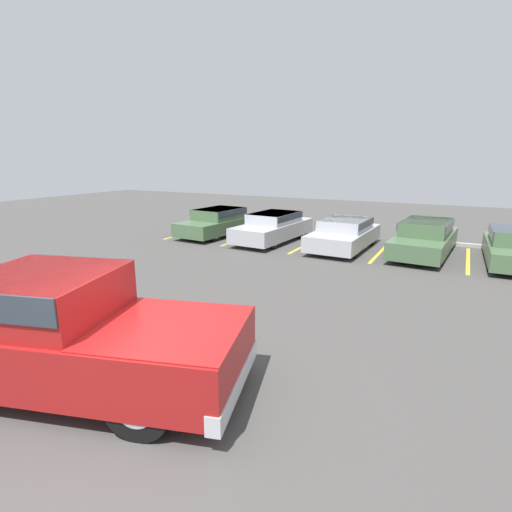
{
  "coord_description": "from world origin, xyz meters",
  "views": [
    {
      "loc": [
        3.77,
        -3.45,
        3.48
      ],
      "look_at": [
        -0.88,
        5.46,
        1.0
      ],
      "focal_mm": 28.0,
      "sensor_mm": 36.0,
      "label": 1
    }
  ],
  "objects": [
    {
      "name": "ground_plane",
      "position": [
        0.0,
        0.0,
        0.0
      ],
      "size": [
        60.0,
        60.0,
        0.0
      ],
      "primitive_type": "plane",
      "color": "#4C4947"
    },
    {
      "name": "stall_stripe_a",
      "position": [
        -7.77,
        11.96,
        0.0
      ],
      "size": [
        0.12,
        4.15,
        0.01
      ],
      "primitive_type": "cube",
      "color": "yellow",
      "rests_on": "ground_plane"
    },
    {
      "name": "stall_stripe_b",
      "position": [
        -4.8,
        11.96,
        0.0
      ],
      "size": [
        0.12,
        4.15,
        0.01
      ],
      "primitive_type": "cube",
      "color": "yellow",
      "rests_on": "ground_plane"
    },
    {
      "name": "stall_stripe_c",
      "position": [
        -1.83,
        11.96,
        0.0
      ],
      "size": [
        0.12,
        4.15,
        0.01
      ],
      "primitive_type": "cube",
      "color": "yellow",
      "rests_on": "ground_plane"
    },
    {
      "name": "stall_stripe_d",
      "position": [
        1.14,
        11.96,
        0.0
      ],
      "size": [
        0.12,
        4.15,
        0.01
      ],
      "primitive_type": "cube",
      "color": "yellow",
      "rests_on": "ground_plane"
    },
    {
      "name": "stall_stripe_e",
      "position": [
        4.1,
        11.96,
        0.0
      ],
      "size": [
        0.12,
        4.15,
        0.01
      ],
      "primitive_type": "cube",
      "color": "yellow",
      "rests_on": "ground_plane"
    },
    {
      "name": "pickup_truck",
      "position": [
        -1.41,
        0.19,
        0.91
      ],
      "size": [
        5.89,
        3.55,
        1.83
      ],
      "rotation": [
        0.0,
        0.0,
        0.28
      ],
      "color": "#A51919",
      "rests_on": "ground_plane"
    },
    {
      "name": "parked_sedan_a",
      "position": [
        -6.2,
        11.91,
        0.65
      ],
      "size": [
        2.09,
        4.45,
        1.22
      ],
      "rotation": [
        0.0,
        0.0,
        -1.65
      ],
      "color": "#4C6B47",
      "rests_on": "ground_plane"
    },
    {
      "name": "parked_sedan_b",
      "position": [
        -3.34,
        11.78,
        0.65
      ],
      "size": [
        2.02,
        4.53,
        1.22
      ],
      "rotation": [
        0.0,
        0.0,
        -1.64
      ],
      "color": "#B7BABF",
      "rests_on": "ground_plane"
    },
    {
      "name": "parked_sedan_c",
      "position": [
        -0.27,
        11.76,
        0.63
      ],
      "size": [
        1.97,
        4.29,
        1.17
      ],
      "rotation": [
        0.0,
        0.0,
        -1.61
      ],
      "color": "#B7BABF",
      "rests_on": "ground_plane"
    },
    {
      "name": "parked_sedan_d",
      "position": [
        2.62,
        12.21,
        0.67
      ],
      "size": [
        2.08,
        4.86,
        1.26
      ],
      "rotation": [
        0.0,
        0.0,
        -1.65
      ],
      "color": "#4C6B47",
      "rests_on": "ground_plane"
    },
    {
      "name": "traffic_cone",
      "position": [
        -5.39,
        3.66,
        0.32
      ],
      "size": [
        0.44,
        0.44,
        0.68
      ],
      "color": "black",
      "rests_on": "ground_plane"
    },
    {
      "name": "wheel_stop_curb",
      "position": [
        4.07,
        14.37,
        0.07
      ],
      "size": [
        1.64,
        0.2,
        0.14
      ],
      "primitive_type": "cube",
      "color": "#B7B2A8",
      "rests_on": "ground_plane"
    }
  ]
}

